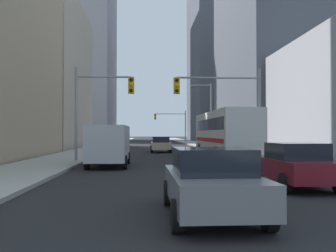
# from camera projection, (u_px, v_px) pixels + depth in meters

# --- Properties ---
(sidewalk_left) EXTENTS (3.87, 160.00, 0.15)m
(sidewalk_left) POSITION_uv_depth(u_px,v_px,m) (104.00, 146.00, 51.53)
(sidewalk_left) COLOR #9E9E99
(sidewalk_left) RESTS_ON ground
(sidewalk_right) EXTENTS (3.87, 160.00, 0.15)m
(sidewalk_right) POSITION_uv_depth(u_px,v_px,m) (207.00, 146.00, 52.39)
(sidewalk_right) COLOR #9E9E99
(sidewalk_right) RESTS_ON ground
(city_bus) EXTENTS (2.69, 11.54, 3.40)m
(city_bus) POSITION_uv_depth(u_px,v_px,m) (224.00, 132.00, 27.55)
(city_bus) COLOR silver
(city_bus) RESTS_ON ground
(cargo_van_silver) EXTENTS (2.16, 5.23, 2.26)m
(cargo_van_silver) POSITION_uv_depth(u_px,v_px,m) (109.00, 143.00, 20.65)
(cargo_van_silver) COLOR #B7BABF
(cargo_van_silver) RESTS_ON ground
(sedan_grey) EXTENTS (1.95, 4.21, 1.52)m
(sedan_grey) POSITION_uv_depth(u_px,v_px,m) (211.00, 182.00, 8.23)
(sedan_grey) COLOR slate
(sedan_grey) RESTS_ON ground
(sedan_maroon) EXTENTS (1.95, 4.22, 1.52)m
(sedan_maroon) POSITION_uv_depth(u_px,v_px,m) (295.00, 165.00, 12.72)
(sedan_maroon) COLOR maroon
(sedan_maroon) RESTS_ON ground
(sedan_beige) EXTENTS (1.95, 4.20, 1.52)m
(sedan_beige) POSITION_uv_depth(u_px,v_px,m) (161.00, 144.00, 35.94)
(sedan_beige) COLOR #C6B793
(sedan_beige) RESTS_ON ground
(traffic_signal_near_left) EXTENTS (3.72, 0.44, 6.00)m
(traffic_signal_near_left) POSITION_uv_depth(u_px,v_px,m) (102.00, 98.00, 23.40)
(traffic_signal_near_left) COLOR gray
(traffic_signal_near_left) RESTS_ON ground
(traffic_signal_near_right) EXTENTS (5.63, 0.44, 6.00)m
(traffic_signal_near_right) POSITION_uv_depth(u_px,v_px,m) (221.00, 98.00, 23.87)
(traffic_signal_near_right) COLOR gray
(traffic_signal_near_right) RESTS_ON ground
(traffic_signal_far_right) EXTENTS (5.85, 0.44, 6.00)m
(traffic_signal_far_right) POSITION_uv_depth(u_px,v_px,m) (171.00, 121.00, 68.50)
(traffic_signal_far_right) COLOR gray
(traffic_signal_far_right) RESTS_ON ground
(street_lamp_right) EXTENTS (2.44, 0.32, 7.50)m
(street_lamp_right) POSITION_uv_depth(u_px,v_px,m) (208.00, 109.00, 42.32)
(street_lamp_right) COLOR gray
(street_lamp_right) RESTS_ON ground
(building_left_far_tower) EXTENTS (17.44, 26.72, 48.80)m
(building_left_far_tower) POSITION_uv_depth(u_px,v_px,m) (78.00, 44.00, 93.62)
(building_left_far_tower) COLOR #93939E
(building_left_far_tower) RESTS_ON ground
(building_right_mid_block) EXTENTS (24.09, 23.02, 28.01)m
(building_right_mid_block) POSITION_uv_depth(u_px,v_px,m) (320.00, 42.00, 49.40)
(building_right_mid_block) COLOR #4C515B
(building_right_mid_block) RESTS_ON ground
(building_right_far_highrise) EXTENTS (18.94, 24.58, 50.42)m
(building_right_far_highrise) POSITION_uv_depth(u_px,v_px,m) (230.00, 39.00, 92.64)
(building_right_far_highrise) COLOR #4C515B
(building_right_far_highrise) RESTS_ON ground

